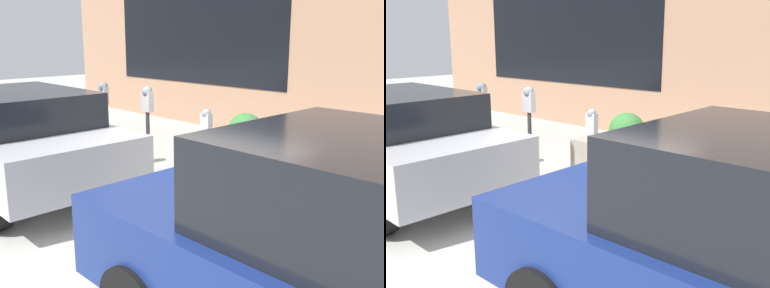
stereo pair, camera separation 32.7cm
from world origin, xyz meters
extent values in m
plane|color=beige|center=(0.00, 0.00, 0.00)|extent=(40.00, 40.00, 0.00)
cube|color=gold|center=(0.00, 0.08, 0.02)|extent=(19.00, 0.16, 0.04)
cube|color=tan|center=(0.00, -4.48, 2.15)|extent=(19.00, 0.15, 4.31)
cube|color=black|center=(4.28, -4.39, 2.37)|extent=(5.70, 0.02, 2.58)
cylinder|color=#38383D|center=(-2.37, -0.38, 0.54)|extent=(0.06, 0.06, 1.08)
cylinder|color=#38383D|center=(-1.16, -0.36, 0.51)|extent=(0.07, 0.07, 1.02)
cube|color=silver|center=(-1.16, -0.36, 1.15)|extent=(0.15, 0.09, 0.27)
sphere|color=gray|center=(-1.16, -0.36, 1.29)|extent=(0.13, 0.13, 0.13)
cylinder|color=#38383D|center=(-0.05, -0.32, 0.50)|extent=(0.05, 0.05, 1.00)
cube|color=silver|center=(-0.05, -0.32, 1.14)|extent=(0.15, 0.09, 0.28)
sphere|color=gray|center=(-0.05, -0.32, 1.28)|extent=(0.12, 0.12, 0.12)
cylinder|color=#38383D|center=(1.21, -0.36, 0.58)|extent=(0.06, 0.06, 1.15)
cube|color=silver|center=(1.21, -0.36, 1.31)|extent=(0.19, 0.09, 0.30)
sphere|color=gray|center=(1.21, -0.36, 1.46)|extent=(0.16, 0.16, 0.16)
cylinder|color=#38383D|center=(2.40, -0.39, 0.57)|extent=(0.05, 0.05, 1.15)
cube|color=silver|center=(2.40, -0.39, 1.29)|extent=(0.19, 0.09, 0.28)
sphere|color=gray|center=(2.40, -0.39, 1.43)|extent=(0.16, 0.16, 0.16)
cube|color=#A39989|center=(0.23, -1.49, 0.32)|extent=(1.63, 0.82, 0.64)
sphere|color=#387A38|center=(0.23, -1.49, 0.83)|extent=(0.57, 0.57, 0.57)
cube|color=navy|center=(-2.87, 1.20, 0.68)|extent=(4.00, 1.93, 0.68)
cylinder|color=black|center=(-1.64, 0.33, 0.33)|extent=(0.67, 0.23, 0.67)
cube|color=#B7B7BC|center=(2.56, 1.11, 0.68)|extent=(4.35, 2.03, 0.64)
cube|color=black|center=(2.39, 1.11, 1.25)|extent=(2.28, 1.75, 0.49)
cylinder|color=black|center=(3.90, 0.23, 0.36)|extent=(0.73, 0.23, 0.73)
cylinder|color=black|center=(1.23, 0.23, 0.36)|extent=(0.73, 0.23, 0.73)
camera|label=1|loc=(-3.98, 3.84, 2.26)|focal=42.00mm
camera|label=2|loc=(-3.74, 4.07, 2.26)|focal=42.00mm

